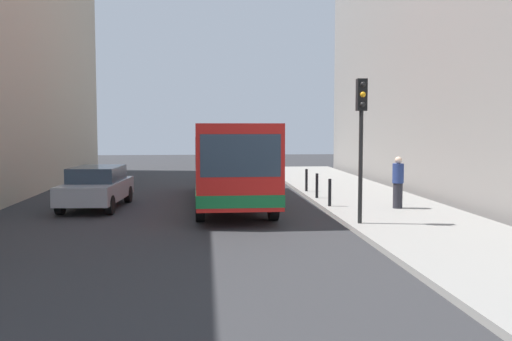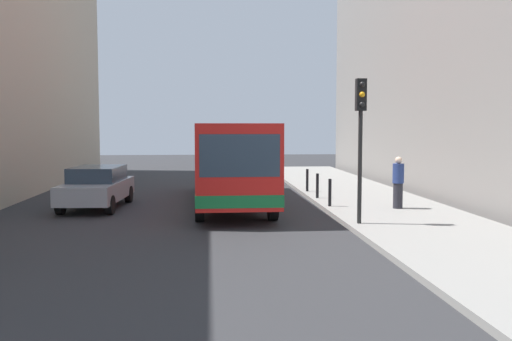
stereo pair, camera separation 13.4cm
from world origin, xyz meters
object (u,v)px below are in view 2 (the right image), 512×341
Objects in this scene: car_beside_bus at (97,186)px; bollard_near at (330,193)px; bollard_mid at (317,186)px; pedestrian_near_signal at (398,183)px; car_behind_bus at (233,165)px; bus at (230,158)px; traffic_light at (361,123)px; bollard_far at (307,180)px.

car_beside_bus is 4.74× the size of bollard_near.
bollard_near and bollard_mid have the same top height.
car_behind_bus is at bearing -134.31° from pedestrian_near_signal.
bollard_near is at bearing 99.00° from car_behind_bus.
car_beside_bus is at bearing 8.95° from bus.
bollard_far is at bearing 90.71° from traffic_light.
car_behind_bus is 16.05m from traffic_light.
car_behind_bus is at bearing 100.66° from traffic_light.
car_behind_bus is at bearing -112.58° from car_beside_bus.
bollard_near and bollard_far have the same top height.
car_behind_bus reaches higher than bollard_mid.
car_behind_bus is 8.03m from bollard_far.
car_beside_bus is at bearing -173.01° from bollard_mid.
bollard_far is (0.00, 4.58, 0.00)m from bollard_near.
pedestrian_near_signal is (10.35, -1.97, 0.24)m from car_beside_bus.
bollard_near is 1.00× the size of bollard_far.
pedestrian_near_signal is (2.08, 2.85, -1.98)m from traffic_light.
car_behind_bus is (5.32, 10.80, 0.00)m from car_beside_bus.
traffic_light reaches higher than car_beside_bus.
car_behind_bus is 13.73m from pedestrian_near_signal.
car_beside_bus is at bearing -158.04° from bollard_far.
car_behind_bus is (0.55, 9.98, -0.94)m from bus.
traffic_light is at bearing 120.91° from bus.
bus reaches higher than bollard_near.
car_beside_bus is (-4.77, -0.82, -0.94)m from bus.
pedestrian_near_signal is at bearing 53.79° from traffic_light.
traffic_light is at bearing -88.38° from bollard_near.
car_beside_bus reaches higher than bollard_near.
car_behind_bus reaches higher than bollard_near.
bus reaches higher than bollard_mid.
bus is 2.70× the size of traffic_light.
bus is at bearing -177.00° from bollard_mid.
pedestrian_near_signal is at bearing -67.47° from bollard_far.
car_beside_bus is 8.22m from bollard_mid.
bollard_near is (2.84, -12.09, -0.16)m from car_behind_bus.
traffic_light is at bearing 96.44° from car_behind_bus.
bus is at bearing 148.09° from bollard_near.
pedestrian_near_signal reaches higher than bollard_mid.
bollard_near is at bearing -83.19° from pedestrian_near_signal.
bollard_far is at bearing 106.49° from car_behind_bus.
bollard_mid is 2.29m from bollard_far.
bus is 11.64× the size of bollard_near.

